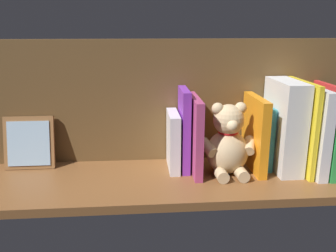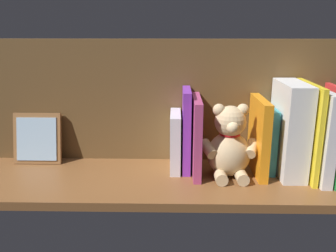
{
  "view_description": "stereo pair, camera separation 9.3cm",
  "coord_description": "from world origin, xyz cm",
  "views": [
    {
      "loc": [
        7.41,
        89.44,
        39.59
      ],
      "look_at": [
        0.0,
        0.0,
        14.11
      ],
      "focal_mm": 38.33,
      "sensor_mm": 36.0,
      "label": 1
    },
    {
      "loc": [
        -1.9,
        89.73,
        39.59
      ],
      "look_at": [
        0.0,
        0.0,
        14.11
      ],
      "focal_mm": 38.33,
      "sensor_mm": 36.0,
      "label": 2
    }
  ],
  "objects": [
    {
      "name": "book_6",
      "position": [
        -7.65,
        -3.53,
        10.46
      ],
      "size": [
        2.07,
        17.52,
        20.91
      ],
      "primitive_type": "cube",
      "color": "#B23F72",
      "rests_on": "ground_plane"
    },
    {
      "name": "book_5",
      "position": [
        -24.63,
        -3.67,
        10.34
      ],
      "size": [
        2.37,
        17.25,
        20.67
      ],
      "primitive_type": "cube",
      "color": "orange",
      "rests_on": "ground_plane"
    },
    {
      "name": "ground_plane",
      "position": [
        0.0,
        0.0,
        -1.1
      ],
      "size": [
        106.11,
        31.39,
        2.2
      ],
      "primitive_type": "cube",
      "color": "brown"
    },
    {
      "name": "book_0",
      "position": [
        -45.06,
        -5.37,
        11.87
      ],
      "size": [
        1.28,
        13.85,
        23.75
      ],
      "primitive_type": "cube",
      "color": "red",
      "rests_on": "ground_plane"
    },
    {
      "name": "picture_frame_leaning",
      "position": [
        38.66,
        -9.69,
        7.32
      ],
      "size": [
        13.88,
        4.57,
        14.91
      ],
      "color": "brown",
      "rests_on": "ground_plane"
    },
    {
      "name": "book_3",
      "position": [
        -36.97,
        -2.58,
        12.52
      ],
      "size": [
        1.26,
        19.43,
        25.04
      ],
      "primitive_type": "cube",
      "color": "yellow",
      "rests_on": "ground_plane"
    },
    {
      "name": "teddy_bear",
      "position": [
        -16.31,
        -0.71,
        8.75
      ],
      "size": [
        16.13,
        12.8,
        19.88
      ],
      "rotation": [
        0.0,
        0.0,
        0.03
      ],
      "color": "#D1B284",
      "rests_on": "ground_plane"
    },
    {
      "name": "book_7",
      "position": [
        -4.99,
        -5.91,
        11.37
      ],
      "size": [
        2.14,
        12.76,
        22.74
      ],
      "primitive_type": "cube",
      "color": "purple",
      "rests_on": "ground_plane"
    },
    {
      "name": "dictionary_thick_white",
      "position": [
        -32.63,
        -3.36,
        12.55
      ],
      "size": [
        6.32,
        17.66,
        25.1
      ],
      "primitive_type": "cube",
      "color": "silver",
      "rests_on": "ground_plane"
    },
    {
      "name": "book_8",
      "position": [
        -1.95,
        -5.76,
        8.1
      ],
      "size": [
        2.84,
        13.07,
        16.19
      ],
      "primitive_type": "cube",
      "color": "silver",
      "rests_on": "ground_plane"
    },
    {
      "name": "book_2",
      "position": [
        -39.49,
        -2.0,
        11.77
      ],
      "size": [
        2.68,
        20.58,
        23.55
      ],
      "primitive_type": "cube",
      "color": "silver",
      "rests_on": "ground_plane"
    },
    {
      "name": "book_4",
      "position": [
        -27.64,
        -5.92,
        8.94
      ],
      "size": [
        2.56,
        12.74,
        17.88
      ],
      "primitive_type": "cube",
      "color": "teal",
      "rests_on": "ground_plane"
    },
    {
      "name": "book_1",
      "position": [
        -42.62,
        -1.94,
        10.19
      ],
      "size": [
        2.49,
        20.7,
        20.38
      ],
      "primitive_type": "cube",
      "color": "green",
      "rests_on": "ground_plane"
    },
    {
      "name": "shelf_back_panel",
      "position": [
        0.0,
        -13.44,
        17.87
      ],
      "size": [
        106.11,
        1.5,
        35.73
      ],
      "primitive_type": "cube",
      "color": "brown",
      "rests_on": "ground_plane"
    }
  ]
}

